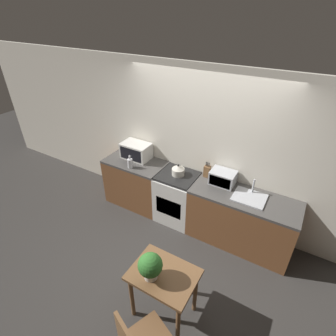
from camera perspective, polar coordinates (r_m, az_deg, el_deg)
name	(u,v)px	position (r m, az deg, el deg)	size (l,w,h in m)	color
ground_plane	(164,255)	(4.24, -0.83, -18.35)	(16.00, 16.00, 0.00)	#33302D
wall_back	(202,148)	(4.24, 7.39, 4.24)	(10.00, 0.06, 2.60)	silver
counter_left_run	(137,182)	(4.92, -6.85, -3.05)	(1.09, 0.62, 0.90)	brown
counter_right_run	(240,220)	(4.26, 15.50, -10.78)	(1.58, 0.62, 0.90)	brown
stove_range	(177,197)	(4.53, 2.02, -6.31)	(0.64, 0.62, 0.90)	silver
kettle	(178,170)	(4.24, 2.23, -0.51)	(0.21, 0.21, 0.20)	beige
microwave	(136,151)	(4.71, -6.96, 3.73)	(0.51, 0.34, 0.28)	silver
bottle	(130,163)	(4.46, -8.25, 1.08)	(0.09, 0.09, 0.22)	silver
knife_block	(207,171)	(4.23, 8.50, -0.68)	(0.09, 0.09, 0.26)	brown
toaster_oven	(223,178)	(4.10, 11.84, -2.08)	(0.38, 0.28, 0.21)	#ADAFB5
sink_basin	(250,197)	(3.96, 17.33, -6.03)	(0.46, 0.38, 0.24)	#ADAFB5
dining_table	(164,281)	(3.22, -0.96, -23.39)	(0.74, 0.55, 0.75)	brown
potted_plant	(150,266)	(2.94, -3.89, -20.49)	(0.27, 0.27, 0.33)	beige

